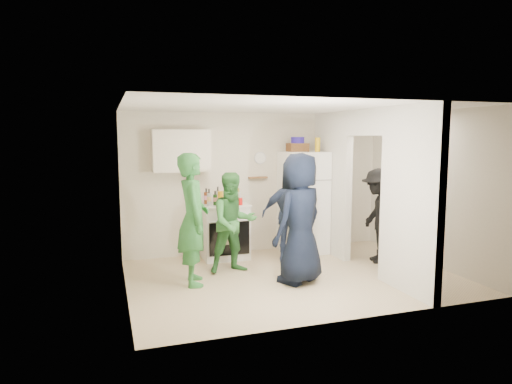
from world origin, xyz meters
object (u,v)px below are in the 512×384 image
Objects in this scene: person_denim at (289,215)px; person_nook at (378,216)px; stove at (224,231)px; blue_bowl at (298,140)px; yellow_cup_stack_top at (318,145)px; person_green_left at (193,219)px; wicker_basket at (298,147)px; person_green_center at (233,223)px; fridge at (303,202)px; person_navy at (300,218)px.

person_denim is 1.48m from person_nook.
person_denim is at bearing -27.71° from stove.
stove is 2.06m from blue_bowl.
yellow_cup_stack_top is 2.85m from person_green_left.
stove is 3.77× the size of yellow_cup_stack_top.
blue_bowl is at bearing 72.80° from person_denim.
wicker_basket is 1.29m from person_denim.
wicker_basket is 1.46× the size of blue_bowl.
wicker_basket is 2.01m from person_green_center.
person_green_left is 1.21× the size of person_green_center.
person_denim is (1.74, 0.70, -0.15)m from person_green_left.
yellow_cup_stack_top is 2.22m from person_green_center.
stove is 0.89m from person_green_center.
fridge is 1.17× the size of person_denim.
yellow_cup_stack_top is at bearing -4.43° from stove.
yellow_cup_stack_top reaches higher than wicker_basket.
wicker_basket is at bearing 72.80° from person_denim.
person_navy is at bearing -112.13° from wicker_basket.
person_navy reaches higher than person_green_center.
wicker_basket reaches higher than stove.
person_green_center is at bearing -145.13° from person_denim.
person_nook is (3.12, 0.17, -0.15)m from person_green_left.
person_green_center is 2.44m from person_nook.
wicker_basket reaches higher than person_navy.
blue_bowl is 0.15× the size of person_denim.
person_green_center is 0.99× the size of person_denim.
wicker_basket is 0.22× the size of person_nook.
blue_bowl is at bearing 154.89° from yellow_cup_stack_top.
person_green_left is 1.89m from person_denim.
person_nook reaches higher than person_green_center.
yellow_cup_stack_top reaches higher than person_green_center.
person_green_left is at bearing -122.11° from stove.
yellow_cup_stack_top is 0.16× the size of person_green_center.
yellow_cup_stack_top is at bearing -60.73° from person_green_left.
fridge is 5.19× the size of wicker_basket.
person_denim is at bearing -125.01° from blue_bowl.
wicker_basket reaches higher than person_green_center.
stove is at bearing -97.66° from person_navy.
yellow_cup_stack_top is at bearing 46.85° from person_denim.
stove is 2.24m from yellow_cup_stack_top.
yellow_cup_stack_top is 1.63m from person_nook.
fridge reaches higher than person_denim.
wicker_basket is 0.23× the size of person_green_center.
person_nook is (1.67, 0.58, -0.15)m from person_navy.
blue_bowl is 0.96× the size of yellow_cup_stack_top.
wicker_basket is 0.13m from blue_bowl.
stove is 1.52m from fridge.
person_navy is at bearing -112.13° from blue_bowl.
fridge is at bearing -26.57° from blue_bowl.
person_green_center is 0.83× the size of person_navy.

